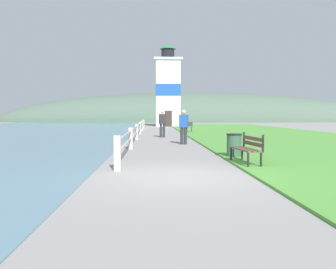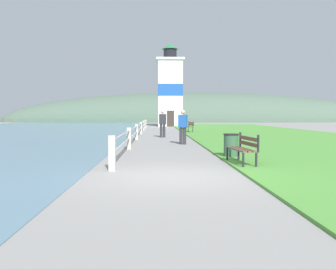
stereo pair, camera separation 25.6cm
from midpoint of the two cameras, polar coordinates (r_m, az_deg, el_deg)
The scene contains 10 objects.
ground_plane at distance 9.06m, azimuth 1.20°, elevation -6.45°, with size 160.00×160.00×0.00m, color gray.
grass_verge at distance 28.88m, azimuth 14.24°, elevation 0.05°, with size 12.00×56.11×0.06m.
seawall_railing at distance 25.36m, azimuth -4.81°, elevation 0.93°, with size 0.18×30.97×0.94m.
park_bench_near at distance 11.33m, azimuth 11.46°, elevation -1.87°, with size 0.61×1.69×0.94m.
park_bench_midway at distance 31.61m, azimuth 2.84°, elevation 1.31°, with size 0.68×1.96×0.94m.
lighthouse at distance 48.24m, azimuth -0.18°, elevation 6.87°, with size 3.51×3.51×10.52m.
person_strolling at distance 18.80m, azimuth 2.01°, elevation 1.37°, with size 0.48×0.37×1.75m.
person_by_railing at distance 24.55m, azimuth -1.17°, elevation 1.83°, with size 0.47×0.30×1.80m.
trash_bin at distance 13.10m, azimuth 9.49°, elevation -1.69°, with size 0.54×0.54×0.84m.
distant_hillside at distance 76.82m, azimuth 3.97°, elevation 1.93°, with size 80.00×16.00×12.00m.
Camera 1 is at (-0.70, -8.92, 1.50)m, focal length 40.00 mm.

